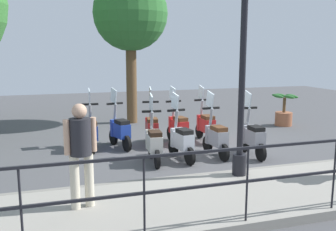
{
  "coord_description": "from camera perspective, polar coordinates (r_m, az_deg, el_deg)",
  "views": [
    {
      "loc": [
        -8.56,
        3.22,
        2.5
      ],
      "look_at": [
        0.2,
        0.5,
        0.9
      ],
      "focal_mm": 40.0,
      "sensor_mm": 36.0,
      "label": 1
    }
  ],
  "objects": [
    {
      "name": "scooter_far_0",
      "position": [
        10.38,
        5.73,
        -1.36
      ],
      "size": [
        1.23,
        0.44,
        1.54
      ],
      "rotation": [
        0.0,
        0.0,
        0.02
      ],
      "color": "black",
      "rests_on": "ground_plane"
    },
    {
      "name": "potted_palm",
      "position": [
        13.14,
        17.24,
        0.45
      ],
      "size": [
        1.06,
        0.66,
        1.05
      ],
      "color": "#9E5B3D",
      "rests_on": "ground_plane"
    },
    {
      "name": "scooter_near_1",
      "position": [
        8.94,
        7.3,
        -3.23
      ],
      "size": [
        1.23,
        0.44,
        1.54
      ],
      "rotation": [
        0.0,
        0.0,
        0.06
      ],
      "color": "black",
      "rests_on": "ground_plane"
    },
    {
      "name": "pedestrian_distant",
      "position": [
        5.7,
        -13.15,
        -4.8
      ],
      "size": [
        0.38,
        0.48,
        1.59
      ],
      "rotation": [
        0.0,
        0.0,
        3.35
      ],
      "color": "beige",
      "rests_on": "promenade_walkway"
    },
    {
      "name": "scooter_near_2",
      "position": [
        8.57,
        2.05,
        -3.72
      ],
      "size": [
        1.23,
        0.45,
        1.54
      ],
      "rotation": [
        0.0,
        0.0,
        0.14
      ],
      "color": "black",
      "rests_on": "ground_plane"
    },
    {
      "name": "lamp_post_near",
      "position": [
        7.03,
        11.21,
        4.88
      ],
      "size": [
        0.26,
        0.9,
        4.0
      ],
      "color": "black",
      "rests_on": "promenade_walkway"
    },
    {
      "name": "promenade_walkway",
      "position": [
        6.75,
        12.87,
        -11.44
      ],
      "size": [
        2.2,
        20.0,
        0.15
      ],
      "color": "gray",
      "rests_on": "ground_plane"
    },
    {
      "name": "scooter_far_3",
      "position": [
        9.73,
        -7.36,
        -2.15
      ],
      "size": [
        1.21,
        0.52,
        1.54
      ],
      "rotation": [
        0.0,
        0.0,
        0.26
      ],
      "color": "black",
      "rests_on": "ground_plane"
    },
    {
      "name": "scooter_far_4",
      "position": [
        9.69,
        -11.61,
        -2.33
      ],
      "size": [
        1.23,
        0.44,
        1.54
      ],
      "rotation": [
        0.0,
        0.0,
        -0.03
      ],
      "color": "black",
      "rests_on": "ground_plane"
    },
    {
      "name": "fence_railing",
      "position": [
        5.65,
        18.53,
        -7.06
      ],
      "size": [
        0.04,
        16.03,
        1.07
      ],
      "color": "black",
      "rests_on": "promenade_walkway"
    },
    {
      "name": "scooter_far_2",
      "position": [
        9.93,
        -2.49,
        -1.84
      ],
      "size": [
        1.23,
        0.46,
        1.54
      ],
      "rotation": [
        0.0,
        0.0,
        -0.16
      ],
      "color": "black",
      "rests_on": "ground_plane"
    },
    {
      "name": "scooter_far_1",
      "position": [
        10.08,
        1.52,
        -1.65
      ],
      "size": [
        1.23,
        0.45,
        1.54
      ],
      "rotation": [
        0.0,
        0.0,
        0.14
      ],
      "color": "black",
      "rests_on": "ground_plane"
    },
    {
      "name": "ground_plane",
      "position": [
        9.48,
        3.26,
        -5.41
      ],
      "size": [
        28.0,
        28.0,
        0.0
      ],
      "primitive_type": "plane",
      "color": "#4C4C4F"
    },
    {
      "name": "scooter_near_3",
      "position": [
        8.39,
        -2.17,
        -4.03
      ],
      "size": [
        1.23,
        0.44,
        1.54
      ],
      "rotation": [
        0.0,
        0.0,
        -0.09
      ],
      "color": "black",
      "rests_on": "ground_plane"
    },
    {
      "name": "scooter_near_0",
      "position": [
        9.11,
        12.81,
        -3.15
      ],
      "size": [
        1.23,
        0.44,
        1.54
      ],
      "rotation": [
        0.0,
        0.0,
        -0.04
      ],
      "color": "black",
      "rests_on": "ground_plane"
    },
    {
      "name": "tree_distant",
      "position": [
        13.03,
        -5.75,
        15.03
      ],
      "size": [
        2.51,
        2.51,
        4.98
      ],
      "color": "brown",
      "rests_on": "ground_plane"
    }
  ]
}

